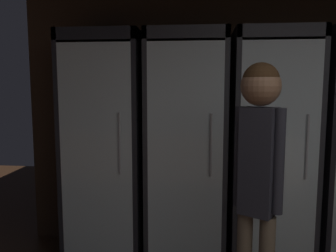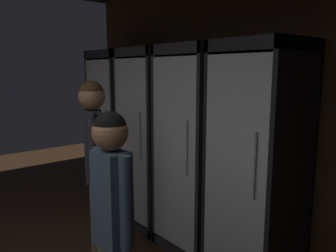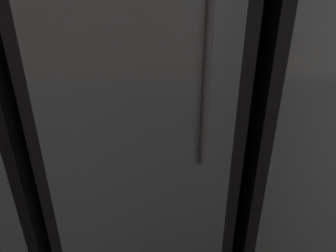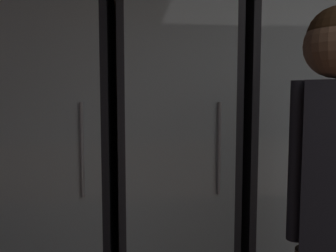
# 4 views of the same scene
# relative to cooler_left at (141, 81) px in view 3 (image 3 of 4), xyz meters

# --- Properties ---
(cooler_left) EXTENTS (0.68, 0.64, 2.06)m
(cooler_left) POSITION_rel_cooler_left_xyz_m (0.00, 0.00, 0.00)
(cooler_left) COLOR #2B2B30
(cooler_left) RESTS_ON ground
(cooler_center) EXTENTS (0.68, 0.64, 2.06)m
(cooler_center) POSITION_rel_cooler_left_xyz_m (0.73, -0.00, 0.00)
(cooler_center) COLOR #2B2B30
(cooler_center) RESTS_ON ground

